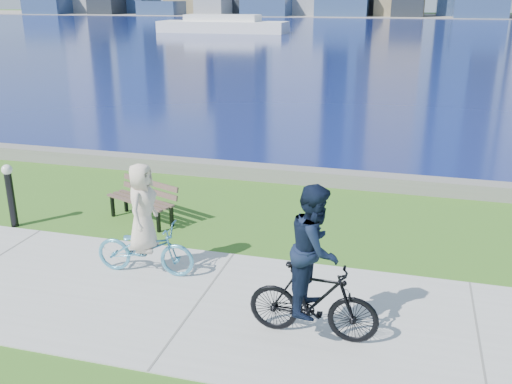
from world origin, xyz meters
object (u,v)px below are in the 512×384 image
park_bench (144,197)px  bollard_lamp (10,191)px  cyclist_man (314,276)px  cyclist_woman (144,234)px

park_bench → bollard_lamp: (-2.38, -1.01, 0.24)m
park_bench → bollard_lamp: bollard_lamp is taller
park_bench → cyclist_man: size_ratio=0.77×
park_bench → cyclist_woman: cyclist_woman is taller
bollard_lamp → cyclist_man: 6.87m
cyclist_man → bollard_lamp: bearing=72.0°
park_bench → cyclist_man: (4.09, -3.30, 0.43)m
park_bench → bollard_lamp: 2.60m
park_bench → bollard_lamp: bearing=-135.1°
bollard_lamp → cyclist_man: cyclist_man is taller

